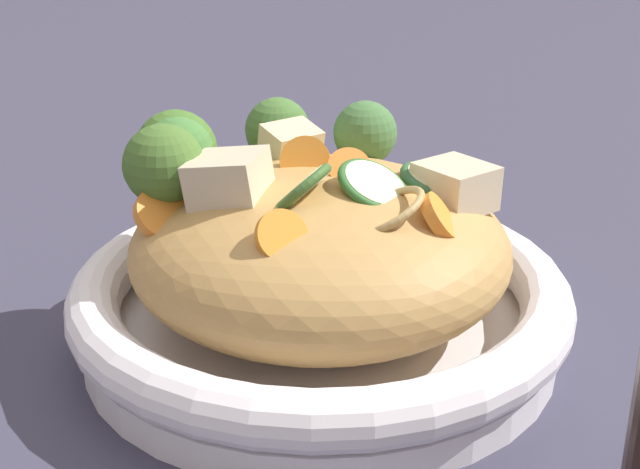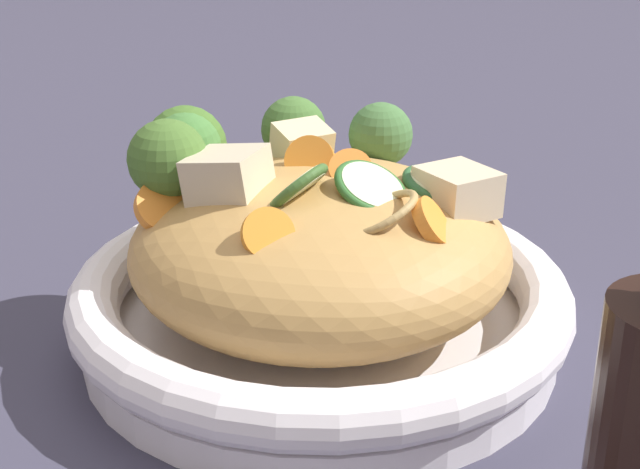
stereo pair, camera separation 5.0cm
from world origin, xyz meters
The scene contains 7 objects.
ground_plane centered at (0.00, 0.00, 0.00)m, with size 3.00×3.00×0.00m, color #393749.
serving_bowl centered at (0.00, 0.00, 0.02)m, with size 0.27×0.27×0.05m.
noodle_heap centered at (0.00, 0.00, 0.06)m, with size 0.20×0.20×0.09m.
broccoli_florets centered at (0.07, -0.02, 0.10)m, with size 0.13×0.18×0.06m.
carrot_coins centered at (0.01, 0.02, 0.09)m, with size 0.17×0.11×0.04m.
zucchini_slices centered at (0.00, -0.02, 0.09)m, with size 0.15×0.13×0.04m.
chicken_chunks centered at (0.00, -0.01, 0.10)m, with size 0.15×0.11×0.04m.
Camera 2 is at (-0.23, 0.40, 0.27)m, focal length 53.11 mm.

